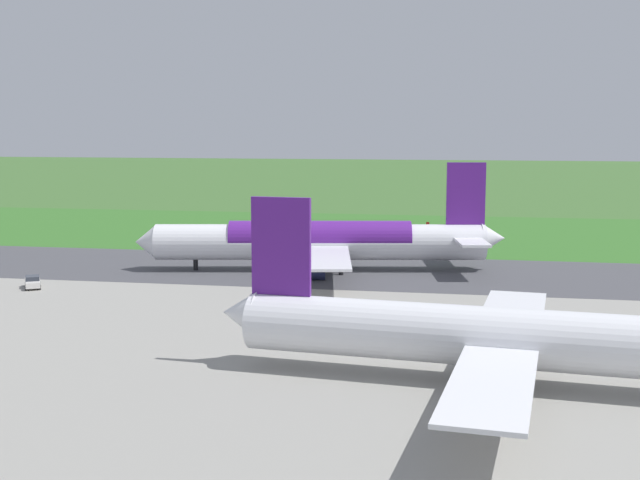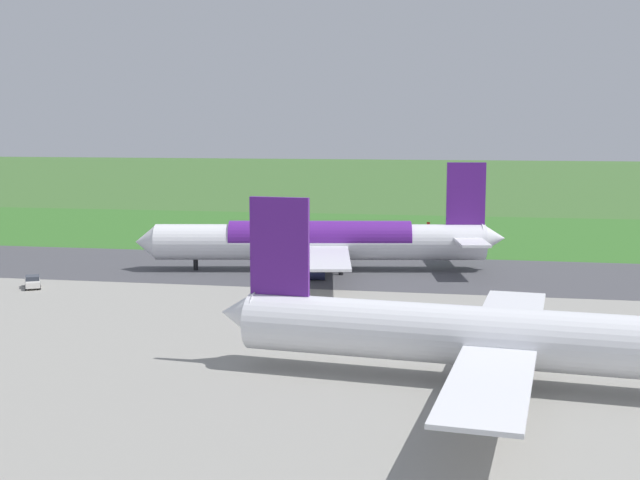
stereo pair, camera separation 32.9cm
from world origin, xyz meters
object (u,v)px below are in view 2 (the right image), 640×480
Objects in this scene: airliner_main at (323,241)px; traffic_cone_orange at (406,238)px; no_stopping_sign at (428,227)px; airliner_parked_mid at (510,337)px; service_car_followme at (33,282)px.

traffic_cone_orange is (-9.29, -35.87, -4.08)m from airliner_main.
no_stopping_sign reaches higher than traffic_cone_orange.
airliner_main is 20.84× the size of no_stopping_sign.
airliner_parked_mid is 19.84× the size of no_stopping_sign.
service_car_followme is at bearing 30.12° from airliner_main.
airliner_parked_mid is 94.51m from no_stopping_sign.
airliner_parked_mid reaches higher than traffic_cone_orange.
service_car_followme is at bearing 52.66° from no_stopping_sign.
airliner_parked_mid is 11.32× the size of service_car_followme.
no_stopping_sign reaches higher than service_car_followme.
airliner_main is 56.96m from airliner_parked_mid.
no_stopping_sign is at bearing -119.26° from traffic_cone_orange.
airliner_main is at bearing 75.48° from traffic_cone_orange.
service_car_followme is (59.64, -31.07, -3.25)m from airliner_parked_mid.
airliner_parked_mid is at bearing 152.48° from service_car_followme.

